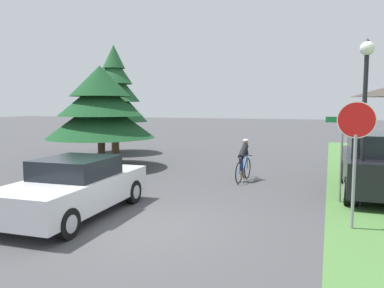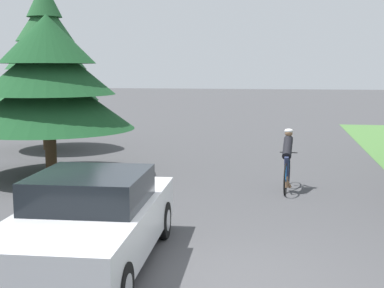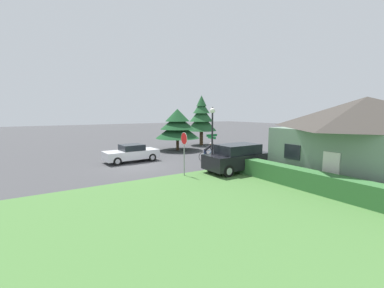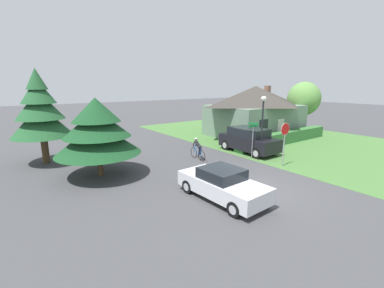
{
  "view_description": "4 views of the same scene",
  "coord_description": "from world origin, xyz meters",
  "px_view_note": "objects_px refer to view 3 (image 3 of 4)",
  "views": [
    {
      "loc": [
        3.92,
        -7.29,
        2.72
      ],
      "look_at": [
        -0.27,
        4.07,
        1.47
      ],
      "focal_mm": 35.0,
      "sensor_mm": 36.0,
      "label": 1
    },
    {
      "loc": [
        0.87,
        -7.2,
        2.99
      ],
      "look_at": [
        -1.06,
        4.23,
        1.34
      ],
      "focal_mm": 50.0,
      "sensor_mm": 36.0,
      "label": 2
    },
    {
      "loc": [
        18.39,
        -6.9,
        4.09
      ],
      "look_at": [
        0.23,
        4.81,
        1.39
      ],
      "focal_mm": 24.0,
      "sensor_mm": 36.0,
      "label": 3
    },
    {
      "loc": [
        -9.47,
        -7.77,
        5.09
      ],
      "look_at": [
        -0.17,
        4.96,
        1.44
      ],
      "focal_mm": 24.0,
      "sensor_mm": 36.0,
      "label": 4
    }
  ],
  "objects_px": {
    "cyclist": "(208,152)",
    "parked_suv_right": "(237,158)",
    "conifer_tall_near": "(177,126)",
    "conifer_tall_far": "(201,117)",
    "sedan_left_lane": "(131,153)",
    "cottage_house": "(364,138)",
    "stop_sign": "(184,145)",
    "street_lamp": "(212,126)",
    "street_name_sign": "(212,145)"
  },
  "relations": [
    {
      "from": "sedan_left_lane",
      "to": "street_lamp",
      "type": "distance_m",
      "value": 7.84
    },
    {
      "from": "conifer_tall_far",
      "to": "stop_sign",
      "type": "bearing_deg",
      "value": -38.96
    },
    {
      "from": "sedan_left_lane",
      "to": "street_lamp",
      "type": "height_order",
      "value": "street_lamp"
    },
    {
      "from": "sedan_left_lane",
      "to": "cyclist",
      "type": "distance_m",
      "value": 6.41
    },
    {
      "from": "cyclist",
      "to": "street_lamp",
      "type": "xyz_separation_m",
      "value": [
        3.73,
        -2.4,
        2.42
      ]
    },
    {
      "from": "street_lamp",
      "to": "conifer_tall_near",
      "type": "height_order",
      "value": "street_lamp"
    },
    {
      "from": "conifer_tall_near",
      "to": "parked_suv_right",
      "type": "bearing_deg",
      "value": -7.49
    },
    {
      "from": "sedan_left_lane",
      "to": "conifer_tall_far",
      "type": "distance_m",
      "value": 12.72
    },
    {
      "from": "stop_sign",
      "to": "conifer_tall_near",
      "type": "height_order",
      "value": "conifer_tall_near"
    },
    {
      "from": "stop_sign",
      "to": "cyclist",
      "type": "bearing_deg",
      "value": -49.6
    },
    {
      "from": "stop_sign",
      "to": "street_name_sign",
      "type": "distance_m",
      "value": 2.38
    },
    {
      "from": "cottage_house",
      "to": "street_name_sign",
      "type": "xyz_separation_m",
      "value": [
        -7.01,
        -5.87,
        -0.79
      ]
    },
    {
      "from": "cyclist",
      "to": "stop_sign",
      "type": "relative_size",
      "value": 0.65
    },
    {
      "from": "cottage_house",
      "to": "stop_sign",
      "type": "bearing_deg",
      "value": -128.46
    },
    {
      "from": "cottage_house",
      "to": "cyclist",
      "type": "distance_m",
      "value": 11.08
    },
    {
      "from": "conifer_tall_far",
      "to": "parked_suv_right",
      "type": "bearing_deg",
      "value": -24.94
    },
    {
      "from": "cottage_house",
      "to": "conifer_tall_near",
      "type": "distance_m",
      "value": 17.01
    },
    {
      "from": "street_name_sign",
      "to": "conifer_tall_near",
      "type": "xyz_separation_m",
      "value": [
        -9.71,
        2.78,
        0.86
      ]
    },
    {
      "from": "stop_sign",
      "to": "conifer_tall_far",
      "type": "xyz_separation_m",
      "value": [
        -12.08,
        9.77,
        1.44
      ]
    },
    {
      "from": "cottage_house",
      "to": "conifer_tall_near",
      "type": "xyz_separation_m",
      "value": [
        -16.72,
        -3.1,
        0.07
      ]
    },
    {
      "from": "parked_suv_right",
      "to": "street_lamp",
      "type": "xyz_separation_m",
      "value": [
        -0.65,
        -1.69,
        2.19
      ]
    },
    {
      "from": "stop_sign",
      "to": "street_lamp",
      "type": "bearing_deg",
      "value": -95.8
    },
    {
      "from": "conifer_tall_far",
      "to": "street_name_sign",
      "type": "bearing_deg",
      "value": -31.94
    },
    {
      "from": "street_lamp",
      "to": "parked_suv_right",
      "type": "bearing_deg",
      "value": 69.08
    },
    {
      "from": "cyclist",
      "to": "conifer_tall_far",
      "type": "height_order",
      "value": "conifer_tall_far"
    },
    {
      "from": "sedan_left_lane",
      "to": "parked_suv_right",
      "type": "height_order",
      "value": "parked_suv_right"
    },
    {
      "from": "cottage_house",
      "to": "conifer_tall_near",
      "type": "relative_size",
      "value": 2.03
    },
    {
      "from": "cottage_house",
      "to": "street_lamp",
      "type": "relative_size",
      "value": 2.14
    },
    {
      "from": "cottage_house",
      "to": "street_lamp",
      "type": "height_order",
      "value": "cottage_house"
    },
    {
      "from": "street_lamp",
      "to": "street_name_sign",
      "type": "xyz_separation_m",
      "value": [
        -0.5,
        0.34,
        -1.35
      ]
    },
    {
      "from": "conifer_tall_near",
      "to": "conifer_tall_far",
      "type": "height_order",
      "value": "conifer_tall_far"
    },
    {
      "from": "cottage_house",
      "to": "parked_suv_right",
      "type": "xyz_separation_m",
      "value": [
        -5.87,
        -4.52,
        -1.63
      ]
    },
    {
      "from": "sedan_left_lane",
      "to": "conifer_tall_far",
      "type": "height_order",
      "value": "conifer_tall_far"
    },
    {
      "from": "street_lamp",
      "to": "stop_sign",
      "type": "bearing_deg",
      "value": -98.48
    },
    {
      "from": "street_lamp",
      "to": "street_name_sign",
      "type": "distance_m",
      "value": 1.48
    },
    {
      "from": "sedan_left_lane",
      "to": "parked_suv_right",
      "type": "xyz_separation_m",
      "value": [
        7.33,
        4.97,
        0.25
      ]
    },
    {
      "from": "cottage_house",
      "to": "sedan_left_lane",
      "type": "xyz_separation_m",
      "value": [
        -13.2,
        -9.5,
        -1.88
      ]
    },
    {
      "from": "parked_suv_right",
      "to": "stop_sign",
      "type": "xyz_separation_m",
      "value": [
        -0.95,
        -3.71,
        1.07
      ]
    },
    {
      "from": "conifer_tall_near",
      "to": "conifer_tall_far",
      "type": "distance_m",
      "value": 5.18
    },
    {
      "from": "cottage_house",
      "to": "conifer_tall_far",
      "type": "bearing_deg",
      "value": 176.5
    },
    {
      "from": "sedan_left_lane",
      "to": "street_name_sign",
      "type": "bearing_deg",
      "value": -62.36
    },
    {
      "from": "parked_suv_right",
      "to": "sedan_left_lane",
      "type": "bearing_deg",
      "value": 124.26
    },
    {
      "from": "street_name_sign",
      "to": "conifer_tall_far",
      "type": "height_order",
      "value": "conifer_tall_far"
    },
    {
      "from": "cyclist",
      "to": "parked_suv_right",
      "type": "distance_m",
      "value": 4.44
    },
    {
      "from": "cyclist",
      "to": "conifer_tall_far",
      "type": "relative_size",
      "value": 0.3
    },
    {
      "from": "conifer_tall_near",
      "to": "conifer_tall_far",
      "type": "bearing_deg",
      "value": 115.15
    },
    {
      "from": "street_name_sign",
      "to": "conifer_tall_near",
      "type": "distance_m",
      "value": 10.13
    },
    {
      "from": "cyclist",
      "to": "parked_suv_right",
      "type": "height_order",
      "value": "parked_suv_right"
    },
    {
      "from": "sedan_left_lane",
      "to": "street_name_sign",
      "type": "distance_m",
      "value": 7.25
    },
    {
      "from": "cottage_house",
      "to": "stop_sign",
      "type": "relative_size",
      "value": 3.38
    }
  ]
}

